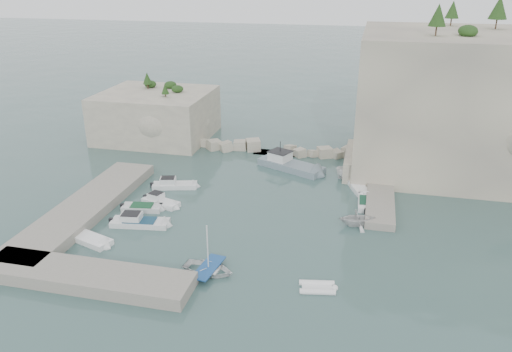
% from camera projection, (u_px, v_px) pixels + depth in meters
% --- Properties ---
extents(ground, '(400.00, 400.00, 0.00)m').
position_uv_depth(ground, '(242.00, 225.00, 50.36)').
color(ground, '#3F5E5B').
rests_on(ground, ground).
extents(cliff_east, '(26.00, 22.00, 17.00)m').
position_uv_depth(cliff_east, '(464.00, 102.00, 62.94)').
color(cliff_east, beige).
rests_on(cliff_east, ground).
extents(cliff_terrace, '(8.00, 10.00, 2.50)m').
position_uv_depth(cliff_terrace, '(377.00, 163.00, 63.32)').
color(cliff_terrace, beige).
rests_on(cliff_terrace, ground).
extents(outcrop_west, '(16.00, 14.00, 7.00)m').
position_uv_depth(outcrop_west, '(157.00, 115.00, 75.73)').
color(outcrop_west, beige).
rests_on(outcrop_west, ground).
extents(quay_west, '(5.00, 24.00, 1.10)m').
position_uv_depth(quay_west, '(85.00, 208.00, 52.84)').
color(quay_west, '#9E9689').
rests_on(quay_west, ground).
extents(quay_south, '(18.00, 4.00, 1.10)m').
position_uv_depth(quay_south, '(87.00, 276.00, 41.02)').
color(quay_south, '#9E9689').
rests_on(quay_south, ground).
extents(ledge_east, '(3.00, 16.00, 0.80)m').
position_uv_depth(ledge_east, '(380.00, 194.00, 56.35)').
color(ledge_east, '#9E9689').
rests_on(ledge_east, ground).
extents(breakwater, '(28.00, 3.00, 1.40)m').
position_uv_depth(breakwater, '(275.00, 148.00, 70.09)').
color(breakwater, beige).
rests_on(breakwater, ground).
extents(motorboat_a, '(5.93, 3.14, 1.40)m').
position_uv_depth(motorboat_a, '(175.00, 188.00, 59.14)').
color(motorboat_a, white).
rests_on(motorboat_a, ground).
extents(motorboat_b, '(5.02, 2.93, 1.40)m').
position_uv_depth(motorboat_b, '(161.00, 205.00, 54.82)').
color(motorboat_b, white).
rests_on(motorboat_b, ground).
extents(motorboat_c, '(4.81, 2.36, 0.70)m').
position_uv_depth(motorboat_c, '(142.00, 210.00, 53.61)').
color(motorboat_c, silver).
rests_on(motorboat_c, ground).
extents(motorboat_d, '(6.58, 2.76, 1.40)m').
position_uv_depth(motorboat_d, '(140.00, 225.00, 50.42)').
color(motorboat_d, white).
rests_on(motorboat_d, ground).
extents(motorboat_e, '(4.58, 3.01, 0.70)m').
position_uv_depth(motorboat_e, '(93.00, 243.00, 47.14)').
color(motorboat_e, white).
rests_on(motorboat_e, ground).
extents(rowboat, '(4.85, 3.77, 0.92)m').
position_uv_depth(rowboat, '(209.00, 272.00, 42.58)').
color(rowboat, white).
rests_on(rowboat, ground).
extents(inflatable_dinghy, '(3.37, 2.05, 0.44)m').
position_uv_depth(inflatable_dinghy, '(317.00, 289.00, 40.30)').
color(inflatable_dinghy, white).
rests_on(inflatable_dinghy, ground).
extents(tender_east_a, '(4.36, 4.02, 1.92)m').
position_uv_depth(tender_east_a, '(357.00, 225.00, 50.37)').
color(tender_east_a, silver).
rests_on(tender_east_a, ground).
extents(tender_east_b, '(1.83, 4.91, 0.70)m').
position_uv_depth(tender_east_b, '(366.00, 205.00, 54.78)').
color(tender_east_b, white).
rests_on(tender_east_b, ground).
extents(tender_east_c, '(3.22, 5.18, 0.70)m').
position_uv_depth(tender_east_c, '(358.00, 189.00, 58.72)').
color(tender_east_c, white).
rests_on(tender_east_c, ground).
extents(tender_east_d, '(5.09, 3.11, 1.84)m').
position_uv_depth(tender_east_d, '(354.00, 182.00, 60.80)').
color(tender_east_d, white).
rests_on(tender_east_d, ground).
extents(work_boat, '(10.02, 6.67, 2.20)m').
position_uv_depth(work_boat, '(291.00, 169.00, 64.65)').
color(work_boat, slate).
rests_on(work_boat, ground).
extents(rowboat_mast, '(0.10, 0.10, 4.20)m').
position_uv_depth(rowboat_mast, '(208.00, 246.00, 41.60)').
color(rowboat_mast, white).
rests_on(rowboat_mast, rowboat).
extents(vegetation, '(53.48, 13.88, 13.40)m').
position_uv_depth(vegetation, '(430.00, 22.00, 61.68)').
color(vegetation, '#1E4219').
rests_on(vegetation, ground).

